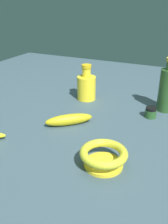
{
  "coord_description": "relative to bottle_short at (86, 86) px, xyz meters",
  "views": [
    {
      "loc": [
        -0.81,
        -0.38,
        0.46
      ],
      "look_at": [
        0.0,
        0.0,
        0.05
      ],
      "focal_mm": 41.1,
      "sensor_mm": 36.0,
      "label": 1
    }
  ],
  "objects": [
    {
      "name": "ground",
      "position": [
        -0.24,
        -0.1,
        -0.06
      ],
      "size": [
        2.0,
        2.0,
        0.0
      ],
      "primitive_type": "plane",
      "color": "#384C56"
    },
    {
      "name": "bottle_short",
      "position": [
        0.0,
        0.0,
        0.0
      ],
      "size": [
        0.09,
        0.09,
        0.17
      ],
      "color": "yellow",
      "rests_on": "ground"
    },
    {
      "name": "banana",
      "position": [
        -0.27,
        -0.05,
        -0.04
      ],
      "size": [
        0.16,
        0.17,
        0.04
      ],
      "primitive_type": "ellipsoid",
      "rotation": [
        0.0,
        0.0,
        5.44
      ],
      "color": "gold",
      "rests_on": "ground"
    },
    {
      "name": "nail_polish_jar",
      "position": [
        -0.07,
        -0.32,
        -0.04
      ],
      "size": [
        0.05,
        0.05,
        0.04
      ],
      "color": "#275224",
      "rests_on": "ground"
    },
    {
      "name": "bowl",
      "position": [
        -0.46,
        -0.27,
        -0.03
      ],
      "size": [
        0.14,
        0.14,
        0.06
      ],
      "color": "yellow",
      "rests_on": "ground"
    },
    {
      "name": "bottle_tall",
      "position": [
        0.03,
        -0.36,
        0.03
      ],
      "size": [
        0.07,
        0.07,
        0.23
      ],
      "color": "#294E23",
      "rests_on": "ground"
    }
  ]
}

